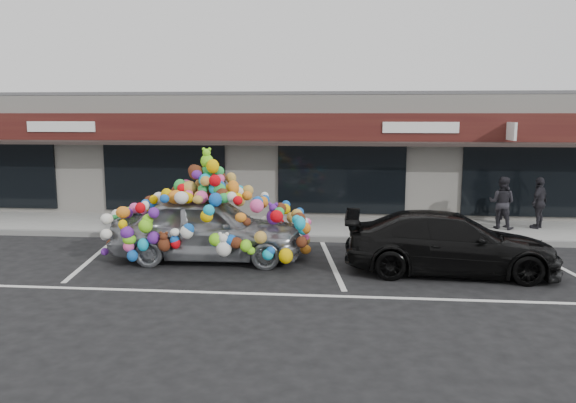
# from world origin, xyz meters

# --- Properties ---
(ground) EXTENTS (90.00, 90.00, 0.00)m
(ground) POSITION_xyz_m (0.00, 0.00, 0.00)
(ground) COLOR black
(ground) RESTS_ON ground
(shop_building) EXTENTS (24.00, 7.20, 4.31)m
(shop_building) POSITION_xyz_m (0.00, 8.44, 2.16)
(shop_building) COLOR silver
(shop_building) RESTS_ON ground
(sidewalk) EXTENTS (26.00, 3.00, 0.15)m
(sidewalk) POSITION_xyz_m (0.00, 4.00, 0.07)
(sidewalk) COLOR gray
(sidewalk) RESTS_ON ground
(kerb) EXTENTS (26.00, 0.18, 0.16)m
(kerb) POSITION_xyz_m (0.00, 2.50, 0.07)
(kerb) COLOR slate
(kerb) RESTS_ON ground
(parking_stripe_left) EXTENTS (0.73, 4.37, 0.01)m
(parking_stripe_left) POSITION_xyz_m (-3.20, 0.20, 0.00)
(parking_stripe_left) COLOR silver
(parking_stripe_left) RESTS_ON ground
(parking_stripe_mid) EXTENTS (0.73, 4.37, 0.01)m
(parking_stripe_mid) POSITION_xyz_m (2.80, 0.20, 0.00)
(parking_stripe_mid) COLOR silver
(parking_stripe_mid) RESTS_ON ground
(parking_stripe_right) EXTENTS (0.73, 4.37, 0.01)m
(parking_stripe_right) POSITION_xyz_m (8.20, 0.20, 0.00)
(parking_stripe_right) COLOR silver
(parking_stripe_right) RESTS_ON ground
(lane_line) EXTENTS (14.00, 0.12, 0.01)m
(lane_line) POSITION_xyz_m (2.00, -2.30, 0.00)
(lane_line) COLOR silver
(lane_line) RESTS_ON ground
(toy_car) EXTENTS (3.35, 4.98, 2.89)m
(toy_car) POSITION_xyz_m (-0.24, 0.25, 0.98)
(toy_car) COLOR #969AA0
(toy_car) RESTS_ON ground
(black_sedan) EXTENTS (2.14, 4.83, 1.38)m
(black_sedan) POSITION_xyz_m (5.48, -0.34, 0.69)
(black_sedan) COLOR black
(black_sedan) RESTS_ON ground
(pedestrian_a) EXTENTS (0.68, 0.60, 1.55)m
(pedestrian_a) POSITION_xyz_m (7.88, 4.24, 0.93)
(pedestrian_a) COLOR black
(pedestrian_a) RESTS_ON sidewalk
(pedestrian_b) EXTENTS (0.96, 0.88, 1.58)m
(pedestrian_b) POSITION_xyz_m (7.82, 4.13, 0.94)
(pedestrian_b) COLOR black
(pedestrian_b) RESTS_ON sidewalk
(pedestrian_c) EXTENTS (0.95, 0.88, 1.56)m
(pedestrian_c) POSITION_xyz_m (8.95, 4.28, 0.93)
(pedestrian_c) COLOR #2A272D
(pedestrian_c) RESTS_ON sidewalk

